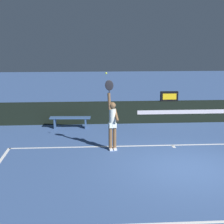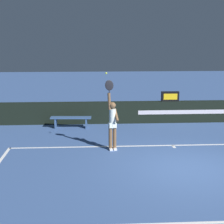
{
  "view_description": "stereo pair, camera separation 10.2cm",
  "coord_description": "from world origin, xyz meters",
  "px_view_note": "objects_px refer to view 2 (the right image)",
  "views": [
    {
      "loc": [
        -2.9,
        -9.29,
        3.66
      ],
      "look_at": [
        -2.16,
        1.73,
        1.32
      ],
      "focal_mm": 55.8,
      "sensor_mm": 36.0,
      "label": 1
    },
    {
      "loc": [
        -2.8,
        -9.29,
        3.66
      ],
      "look_at": [
        -2.16,
        1.73,
        1.32
      ],
      "focal_mm": 55.8,
      "sensor_mm": 36.0,
      "label": 2
    }
  ],
  "objects_px": {
    "speed_display": "(170,96)",
    "tennis_player": "(112,122)",
    "tennis_ball": "(106,73)",
    "courtside_bench_near": "(71,119)"
  },
  "relations": [
    {
      "from": "speed_display",
      "to": "tennis_player",
      "type": "relative_size",
      "value": 0.33
    },
    {
      "from": "tennis_ball",
      "to": "speed_display",
      "type": "bearing_deg",
      "value": 51.77
    },
    {
      "from": "speed_display",
      "to": "tennis_player",
      "type": "distance_m",
      "value": 4.62
    },
    {
      "from": "speed_display",
      "to": "courtside_bench_near",
      "type": "relative_size",
      "value": 0.45
    },
    {
      "from": "speed_display",
      "to": "tennis_ball",
      "type": "distance_m",
      "value": 4.97
    },
    {
      "from": "tennis_player",
      "to": "courtside_bench_near",
      "type": "distance_m",
      "value": 3.43
    },
    {
      "from": "tennis_player",
      "to": "tennis_ball",
      "type": "height_order",
      "value": "tennis_ball"
    },
    {
      "from": "speed_display",
      "to": "tennis_player",
      "type": "xyz_separation_m",
      "value": [
        -2.75,
        -3.71,
        -0.21
      ]
    },
    {
      "from": "tennis_ball",
      "to": "courtside_bench_near",
      "type": "height_order",
      "value": "tennis_ball"
    },
    {
      "from": "speed_display",
      "to": "tennis_ball",
      "type": "xyz_separation_m",
      "value": [
        -2.95,
        -3.75,
        1.39
      ]
    }
  ]
}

